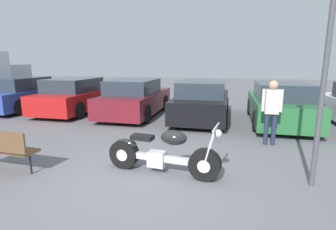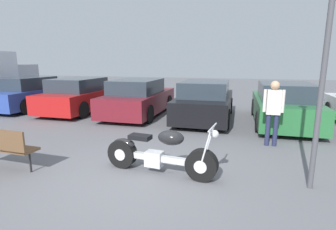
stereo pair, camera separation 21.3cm
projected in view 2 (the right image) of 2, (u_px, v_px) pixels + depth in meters
name	position (u px, v px, depth m)	size (l,w,h in m)	color
ground_plane	(135.00, 179.00, 4.96)	(60.00, 60.00, 0.00)	slate
motorcycle	(159.00, 153.00, 5.16)	(2.31, 0.73, 1.06)	black
parked_car_blue	(30.00, 94.00, 12.28)	(1.95, 4.41, 1.47)	#2D479E
parked_car_red	(81.00, 96.00, 11.54)	(1.95, 4.41, 1.47)	red
parked_car_maroon	(139.00, 98.00, 10.75)	(1.95, 4.41, 1.47)	maroon
parked_car_black	(205.00, 101.00, 9.93)	(1.95, 4.41, 1.47)	black
parked_car_green	(284.00, 105.00, 9.11)	(1.95, 4.41, 1.47)	#286B38
park_bench	(1.00, 144.00, 5.28)	(1.46, 0.48, 0.89)	brown
lamp_post	(326.00, 51.00, 4.15)	(0.23, 0.23, 3.76)	#4C4C51
person_standing	(273.00, 108.00, 6.72)	(0.52, 0.23, 1.71)	#232847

